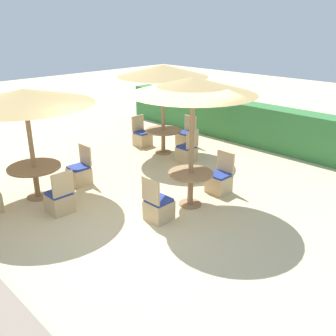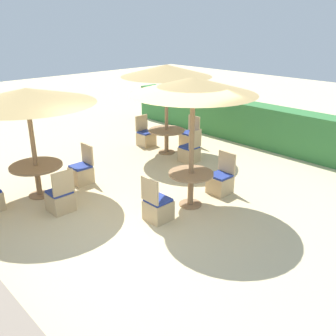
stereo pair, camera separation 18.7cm
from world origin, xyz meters
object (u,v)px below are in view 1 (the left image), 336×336
at_px(parasol_center, 193,86).
at_px(patio_chair_front_left_east, 60,201).
at_px(round_table_back_left, 163,135).
at_px(round_table_center, 191,181).
at_px(patio_chair_center_south, 158,208).
at_px(patio_chair_center_north, 219,181).
at_px(patio_chair_back_left_north, 186,138).
at_px(parasol_back_left, 163,71).
at_px(round_table_front_left, 35,173).
at_px(patio_chair_front_left_north, 80,173).
at_px(patio_chair_back_left_west, 142,137).
at_px(patio_chair_back_left_east, 187,152).
at_px(parasol_front_left, 24,97).

distance_m(parasol_center, patio_chair_front_left_east, 3.50).
height_order(round_table_back_left, patio_chair_front_left_east, patio_chair_front_left_east).
bearing_deg(round_table_center, patio_chair_center_south, -90.40).
distance_m(patio_chair_center_north, patio_chair_back_left_north, 3.44).
bearing_deg(parasol_back_left, round_table_front_left, -87.52).
xyz_separation_m(round_table_front_left, patio_chair_front_left_north, (0.03, 1.08, -0.32)).
distance_m(patio_chair_back_left_west, patio_chair_front_left_north, 3.22).
relative_size(patio_chair_back_left_north, patio_chair_back_left_west, 1.00).
height_order(round_table_center, parasol_back_left, parasol_back_left).
bearing_deg(patio_chair_back_left_east, patio_chair_front_left_north, 165.14).
relative_size(round_table_back_left, parasol_front_left, 0.37).
distance_m(patio_chair_back_left_north, patio_chair_front_left_east, 5.15).
bearing_deg(round_table_center, patio_chair_back_left_west, 152.49).
relative_size(round_table_center, patio_chair_front_left_north, 1.00).
bearing_deg(patio_chair_front_left_east, round_table_center, -37.74).
xyz_separation_m(patio_chair_center_south, patio_chair_back_left_west, (-3.76, 2.89, 0.00)).
xyz_separation_m(patio_chair_back_left_east, patio_chair_front_left_north, (-0.78, -2.94, 0.00)).
distance_m(parasol_center, patio_chair_back_left_west, 4.80).
bearing_deg(patio_chair_back_left_west, round_table_back_left, 89.50).
height_order(round_table_back_left, round_table_front_left, round_table_front_left).
relative_size(patio_chair_center_south, patio_chair_back_left_north, 1.00).
relative_size(round_table_front_left, patio_chair_front_left_north, 1.21).
distance_m(round_table_front_left, patio_chair_front_left_east, 1.05).
relative_size(patio_chair_center_north, patio_chair_front_left_north, 1.00).
xyz_separation_m(patio_chair_center_north, patio_chair_front_left_north, (-2.65, -1.98, 0.00)).
bearing_deg(patio_chair_front_left_north, patio_chair_back_left_north, -87.51).
relative_size(parasol_center, parasol_front_left, 0.95).
bearing_deg(patio_chair_back_left_east, round_table_front_left, 168.55).
bearing_deg(patio_chair_front_left_east, round_table_front_left, 89.66).
bearing_deg(parasol_back_left, patio_chair_center_south, -45.77).
bearing_deg(parasol_front_left, patio_chair_back_left_west, 105.50).
height_order(patio_chair_center_south, parasol_front_left, parasol_front_left).
distance_m(patio_chair_center_north, parasol_front_left, 4.52).
relative_size(parasol_center, round_table_front_left, 2.37).
relative_size(round_table_center, patio_chair_front_left_east, 1.00).
height_order(round_table_front_left, patio_chair_front_left_north, patio_chair_front_left_north).
xyz_separation_m(patio_chair_center_north, patio_chair_back_left_west, (-3.82, 1.03, 0.00)).
bearing_deg(round_table_center, patio_chair_back_left_east, 133.85).
xyz_separation_m(patio_chair_center_south, parasol_front_left, (-2.63, -1.19, 1.97)).
relative_size(round_table_center, round_table_back_left, 0.89).
xyz_separation_m(patio_chair_center_south, patio_chair_center_north, (0.05, 1.87, 0.00)).
height_order(round_table_center, parasol_front_left, parasol_front_left).
bearing_deg(patio_chair_back_left_north, patio_chair_back_left_east, 133.49).
height_order(patio_chair_center_north, round_table_front_left, patio_chair_center_north).
relative_size(patio_chair_front_left_east, patio_chair_front_left_north, 1.00).
distance_m(round_table_center, round_table_back_left, 3.43).
height_order(parasol_center, patio_chair_back_left_west, parasol_center).
relative_size(patio_chair_back_left_west, patio_chair_front_left_east, 1.00).
bearing_deg(patio_chair_front_left_north, round_table_front_left, 88.24).
bearing_deg(round_table_front_left, patio_chair_center_north, 48.69).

